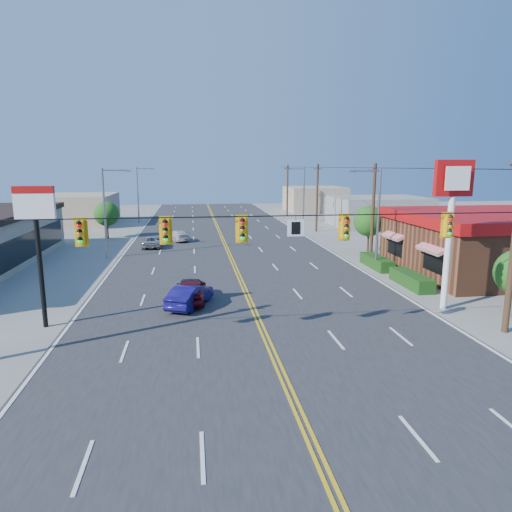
{
  "coord_description": "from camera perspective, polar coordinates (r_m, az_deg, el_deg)",
  "views": [
    {
      "loc": [
        -3.36,
        -19.7,
        8.16
      ],
      "look_at": [
        0.84,
        10.13,
        2.2
      ],
      "focal_mm": 32.0,
      "sensor_mm": 36.0,
      "label": 1
    }
  ],
  "objects": [
    {
      "name": "tree_west",
      "position": [
        54.82,
        -18.17,
        5.02
      ],
      "size": [
        2.8,
        2.8,
        4.2
      ],
      "color": "#47301E",
      "rests_on": "ground"
    },
    {
      "name": "kfc_pylon",
      "position": [
        27.79,
        23.25,
        5.92
      ],
      "size": [
        2.2,
        0.36,
        8.5
      ],
      "color": "white",
      "rests_on": "ground"
    },
    {
      "name": "utility_pole_near",
      "position": [
        40.98,
        14.41,
        5.29
      ],
      "size": [
        0.28,
        0.28,
        8.4
      ],
      "primitive_type": "cylinder",
      "color": "#47301E",
      "rests_on": "ground"
    },
    {
      "name": "streetlight_nw",
      "position": [
        68.21,
        -14.4,
        7.78
      ],
      "size": [
        2.55,
        0.25,
        8.0
      ],
      "color": "gray",
      "rests_on": "ground"
    },
    {
      "name": "car_white",
      "position": [
        50.93,
        -9.7,
        2.47
      ],
      "size": [
        2.87,
        4.32,
        1.16
      ],
      "primitive_type": "imported",
      "rotation": [
        0.0,
        0.0,
        3.48
      ],
      "color": "silver",
      "rests_on": "ground"
    },
    {
      "name": "bld_west_far",
      "position": [
        69.98,
        -21.84,
        5.42
      ],
      "size": [
        11.0,
        12.0,
        4.2
      ],
      "primitive_type": "cube",
      "color": "tan",
      "rests_on": "ground"
    },
    {
      "name": "car_silver",
      "position": [
        47.43,
        -12.8,
        1.7
      ],
      "size": [
        1.95,
        4.13,
        1.14
      ],
      "primitive_type": "imported",
      "rotation": [
        0.0,
        0.0,
        3.13
      ],
      "color": "#A2A2A7",
      "rests_on": "ground"
    },
    {
      "name": "utility_pole_mid",
      "position": [
        57.97,
        7.64,
        7.18
      ],
      "size": [
        0.28,
        0.28,
        8.4
      ],
      "primitive_type": "cylinder",
      "color": "#47301E",
      "rests_on": "ground"
    },
    {
      "name": "pizza_hut_sign",
      "position": [
        25.08,
        -25.73,
        3.26
      ],
      "size": [
        1.9,
        0.3,
        6.85
      ],
      "color": "black",
      "rests_on": "ground"
    },
    {
      "name": "kfc",
      "position": [
        39.74,
        27.94,
        1.52
      ],
      "size": [
        16.3,
        12.4,
        4.7
      ],
      "color": "brown",
      "rests_on": "ground"
    },
    {
      "name": "streetlight_ne",
      "position": [
        59.52,
        5.81,
        7.62
      ],
      "size": [
        2.55,
        0.25,
        8.0
      ],
      "color": "gray",
      "rests_on": "ground"
    },
    {
      "name": "utility_pole_far",
      "position": [
        75.43,
        3.94,
        8.16
      ],
      "size": [
        0.28,
        0.28,
        8.4
      ],
      "primitive_type": "cylinder",
      "color": "#47301E",
      "rests_on": "ground"
    },
    {
      "name": "bld_east_mid",
      "position": [
        65.15,
        15.0,
        5.39
      ],
      "size": [
        12.0,
        10.0,
        4.0
      ],
      "primitive_type": "cube",
      "color": "gray",
      "rests_on": "ground"
    },
    {
      "name": "road",
      "position": [
        40.66,
        -3.11,
        -0.36
      ],
      "size": [
        20.0,
        120.0,
        0.06
      ],
      "primitive_type": "cube",
      "color": "#2D2D30",
      "rests_on": "ground"
    },
    {
      "name": "tree_kfc_rear",
      "position": [
        45.28,
        13.94,
        4.23
      ],
      "size": [
        2.94,
        2.94,
        4.41
      ],
      "color": "#47301E",
      "rests_on": "ground"
    },
    {
      "name": "car_magenta",
      "position": [
        27.99,
        -8.15,
        -4.28
      ],
      "size": [
        2.09,
        4.52,
        1.5
      ],
      "primitive_type": "imported",
      "rotation": [
        0.0,
        0.0,
        3.07
      ],
      "color": "#610A17",
      "rests_on": "ground"
    },
    {
      "name": "bld_east_far",
      "position": [
        84.91,
        7.33,
        7.08
      ],
      "size": [
        10.0,
        10.0,
        4.4
      ],
      "primitive_type": "cube",
      "color": "tan",
      "rests_on": "ground"
    },
    {
      "name": "streetlight_sw",
      "position": [
        42.52,
        -18.15,
        5.72
      ],
      "size": [
        2.55,
        0.25,
        8.0
      ],
      "color": "gray",
      "rests_on": "ground"
    },
    {
      "name": "car_blue",
      "position": [
        27.07,
        -8.27,
        -5.01
      ],
      "size": [
        2.93,
        4.23,
        1.32
      ],
      "primitive_type": "imported",
      "rotation": [
        0.0,
        0.0,
        2.72
      ],
      "color": "#15105E",
      "rests_on": "ground"
    },
    {
      "name": "ground",
      "position": [
        21.59,
        1.56,
        -11.03
      ],
      "size": [
        160.0,
        160.0,
        0.0
      ],
      "primitive_type": "plane",
      "color": "gray",
      "rests_on": "ground"
    },
    {
      "name": "signal_span",
      "position": [
        20.23,
        1.3,
        1.87
      ],
      "size": [
        24.32,
        0.34,
        9.0
      ],
      "color": "#47301E",
      "rests_on": "ground"
    },
    {
      "name": "streetlight_se",
      "position": [
        36.73,
        14.75,
        5.13
      ],
      "size": [
        2.55,
        0.25,
        8.0
      ],
      "color": "gray",
      "rests_on": "ground"
    }
  ]
}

